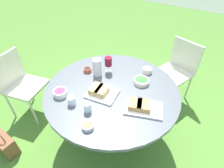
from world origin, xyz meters
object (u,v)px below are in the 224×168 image
dining_table (112,96)px  chair_far_back (178,67)px  handbag (5,144)px  water_pitcher (97,67)px  chair_near_left (20,81)px  wine_glass (108,62)px

dining_table → chair_far_back: chair_far_back is taller
dining_table → chair_far_back: size_ratio=1.54×
dining_table → handbag: 1.35m
water_pitcher → dining_table: bearing=-20.4°
dining_table → handbag: (-0.86, -0.91, -0.52)m
chair_near_left → wine_glass: bearing=30.2°
water_pitcher → chair_near_left: bearing=-153.8°
chair_far_back → wine_glass: 1.14m
dining_table → handbag: dining_table is taller
chair_far_back → handbag: (-1.20, -2.06, -0.40)m
chair_near_left → chair_far_back: bearing=44.1°
dining_table → wine_glass: (-0.21, 0.22, 0.24)m
chair_near_left → handbag: (0.35, -0.55, -0.40)m
chair_near_left → wine_glass: (1.00, 0.58, 0.36)m
water_pitcher → wine_glass: (0.06, 0.12, 0.03)m
chair_near_left → handbag: chair_near_left is taller
chair_far_back → wine_glass: (-0.56, -0.92, 0.36)m
water_pitcher → handbag: (-0.58, -1.01, -0.72)m
chair_near_left → dining_table: bearing=16.6°
chair_near_left → water_pitcher: water_pitcher is taller
wine_glass → handbag: 1.51m
dining_table → wine_glass: bearing=133.1°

